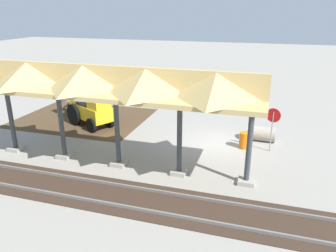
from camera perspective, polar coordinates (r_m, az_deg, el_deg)
name	(u,v)px	position (r m, az deg, el deg)	size (l,w,h in m)	color
ground_plane	(217,143)	(18.99, 8.58, -3.03)	(120.00, 120.00, 0.00)	gray
dirt_work_zone	(84,118)	(23.90, -14.49, 1.39)	(8.73, 7.00, 0.01)	#4C3823
platform_canopy	(115,82)	(15.08, -9.30, 7.52)	(13.47, 3.20, 4.90)	#9E998E
rail_tracks	(190,208)	(13.05, 3.80, -14.08)	(60.00, 2.58, 0.15)	slate
stop_sign	(273,121)	(18.04, 17.79, 0.90)	(0.74, 0.23, 2.41)	gray
backhoe	(89,107)	(21.97, -13.53, 3.31)	(5.11, 3.57, 2.82)	yellow
dirt_mound	(76,111)	(25.59, -15.71, 2.48)	(5.37, 5.37, 2.11)	#4C3823
concrete_pipe	(261,134)	(19.81, 15.91, -1.27)	(1.62, 0.94, 0.86)	#9E9384
traffic_barrel	(244,140)	(18.52, 13.15, -2.43)	(0.56, 0.56, 0.90)	orange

